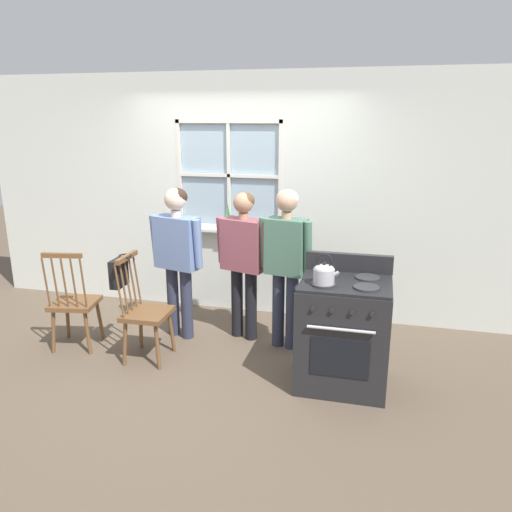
{
  "coord_description": "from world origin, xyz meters",
  "views": [
    {
      "loc": [
        1.51,
        -3.99,
        2.23
      ],
      "look_at": [
        0.44,
        0.24,
        1.0
      ],
      "focal_mm": 35.0,
      "sensor_mm": 36.0,
      "label": 1
    }
  ],
  "objects_px": {
    "chair_near_wall": "(74,304)",
    "kettle": "(324,273)",
    "person_adult_right": "(286,254)",
    "potted_plant": "(227,223)",
    "chair_by_window": "(145,313)",
    "person_teen_center": "(244,252)",
    "person_elderly_left": "(177,247)",
    "stove": "(343,332)",
    "handbag": "(119,272)"
  },
  "relations": [
    {
      "from": "chair_near_wall",
      "to": "kettle",
      "type": "distance_m",
      "value": 2.53
    },
    {
      "from": "person_adult_right",
      "to": "potted_plant",
      "type": "xyz_separation_m",
      "value": [
        -0.83,
        0.79,
        0.11
      ]
    },
    {
      "from": "chair_by_window",
      "to": "person_adult_right",
      "type": "distance_m",
      "value": 1.44
    },
    {
      "from": "chair_by_window",
      "to": "chair_near_wall",
      "type": "xyz_separation_m",
      "value": [
        -0.79,
        0.05,
        0.0
      ]
    },
    {
      "from": "potted_plant",
      "to": "chair_by_window",
      "type": "bearing_deg",
      "value": -105.98
    },
    {
      "from": "chair_near_wall",
      "to": "person_teen_center",
      "type": "relative_size",
      "value": 0.67
    },
    {
      "from": "person_elderly_left",
      "to": "stove",
      "type": "height_order",
      "value": "person_elderly_left"
    },
    {
      "from": "chair_near_wall",
      "to": "person_teen_center",
      "type": "distance_m",
      "value": 1.74
    },
    {
      "from": "person_elderly_left",
      "to": "potted_plant",
      "type": "bearing_deg",
      "value": 86.26
    },
    {
      "from": "person_adult_right",
      "to": "potted_plant",
      "type": "relative_size",
      "value": 4.91
    },
    {
      "from": "person_elderly_left",
      "to": "person_teen_center",
      "type": "xyz_separation_m",
      "value": [
        0.65,
        0.13,
        -0.04
      ]
    },
    {
      "from": "chair_by_window",
      "to": "person_elderly_left",
      "type": "xyz_separation_m",
      "value": [
        0.12,
        0.55,
        0.5
      ]
    },
    {
      "from": "person_adult_right",
      "to": "kettle",
      "type": "height_order",
      "value": "person_adult_right"
    },
    {
      "from": "person_adult_right",
      "to": "potted_plant",
      "type": "height_order",
      "value": "person_adult_right"
    },
    {
      "from": "chair_by_window",
      "to": "chair_near_wall",
      "type": "relative_size",
      "value": 1.0
    },
    {
      "from": "potted_plant",
      "to": "stove",
      "type": "bearing_deg",
      "value": -43.5
    },
    {
      "from": "person_teen_center",
      "to": "kettle",
      "type": "bearing_deg",
      "value": -26.04
    },
    {
      "from": "person_teen_center",
      "to": "stove",
      "type": "height_order",
      "value": "person_teen_center"
    },
    {
      "from": "person_teen_center",
      "to": "chair_near_wall",
      "type": "bearing_deg",
      "value": -141.37
    },
    {
      "from": "person_elderly_left",
      "to": "person_adult_right",
      "type": "distance_m",
      "value": 1.1
    },
    {
      "from": "stove",
      "to": "handbag",
      "type": "bearing_deg",
      "value": 179.71
    },
    {
      "from": "chair_by_window",
      "to": "person_adult_right",
      "type": "xyz_separation_m",
      "value": [
        1.22,
        0.56,
        0.5
      ]
    },
    {
      "from": "person_teen_center",
      "to": "kettle",
      "type": "height_order",
      "value": "person_teen_center"
    },
    {
      "from": "kettle",
      "to": "handbag",
      "type": "xyz_separation_m",
      "value": [
        -1.9,
        0.14,
        -0.18
      ]
    },
    {
      "from": "person_teen_center",
      "to": "person_adult_right",
      "type": "relative_size",
      "value": 0.96
    },
    {
      "from": "stove",
      "to": "kettle",
      "type": "height_order",
      "value": "kettle"
    },
    {
      "from": "person_elderly_left",
      "to": "kettle",
      "type": "height_order",
      "value": "person_elderly_left"
    },
    {
      "from": "chair_by_window",
      "to": "stove",
      "type": "relative_size",
      "value": 0.93
    },
    {
      "from": "person_teen_center",
      "to": "handbag",
      "type": "bearing_deg",
      "value": -128.89
    },
    {
      "from": "chair_near_wall",
      "to": "person_elderly_left",
      "type": "bearing_deg",
      "value": -161.58
    },
    {
      "from": "chair_near_wall",
      "to": "potted_plant",
      "type": "height_order",
      "value": "potted_plant"
    },
    {
      "from": "kettle",
      "to": "handbag",
      "type": "bearing_deg",
      "value": 175.73
    },
    {
      "from": "person_adult_right",
      "to": "handbag",
      "type": "height_order",
      "value": "person_adult_right"
    },
    {
      "from": "chair_by_window",
      "to": "kettle",
      "type": "xyz_separation_m",
      "value": [
        1.67,
        -0.15,
        0.57
      ]
    },
    {
      "from": "potted_plant",
      "to": "person_teen_center",
      "type": "bearing_deg",
      "value": -60.41
    },
    {
      "from": "stove",
      "to": "potted_plant",
      "type": "height_order",
      "value": "potted_plant"
    },
    {
      "from": "person_elderly_left",
      "to": "person_teen_center",
      "type": "distance_m",
      "value": 0.67
    },
    {
      "from": "kettle",
      "to": "handbag",
      "type": "height_order",
      "value": "kettle"
    },
    {
      "from": "chair_near_wall",
      "to": "kettle",
      "type": "xyz_separation_m",
      "value": [
        2.45,
        -0.2,
        0.57
      ]
    },
    {
      "from": "person_teen_center",
      "to": "person_adult_right",
      "type": "xyz_separation_m",
      "value": [
        0.45,
        -0.12,
        0.03
      ]
    },
    {
      "from": "chair_near_wall",
      "to": "handbag",
      "type": "relative_size",
      "value": 3.3
    },
    {
      "from": "person_elderly_left",
      "to": "potted_plant",
      "type": "relative_size",
      "value": 4.85
    },
    {
      "from": "chair_near_wall",
      "to": "stove",
      "type": "xyz_separation_m",
      "value": [
        2.62,
        -0.07,
        0.02
      ]
    },
    {
      "from": "chair_by_window",
      "to": "stove",
      "type": "xyz_separation_m",
      "value": [
        1.83,
        -0.02,
        0.02
      ]
    },
    {
      "from": "chair_by_window",
      "to": "handbag",
      "type": "xyz_separation_m",
      "value": [
        -0.23,
        -0.01,
        0.38
      ]
    },
    {
      "from": "chair_by_window",
      "to": "handbag",
      "type": "height_order",
      "value": "same"
    },
    {
      "from": "chair_by_window",
      "to": "person_teen_center",
      "type": "bearing_deg",
      "value": -50.24
    },
    {
      "from": "stove",
      "to": "potted_plant",
      "type": "relative_size",
      "value": 3.38
    },
    {
      "from": "stove",
      "to": "handbag",
      "type": "distance_m",
      "value": 2.1
    },
    {
      "from": "person_teen_center",
      "to": "person_adult_right",
      "type": "distance_m",
      "value": 0.47
    }
  ]
}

